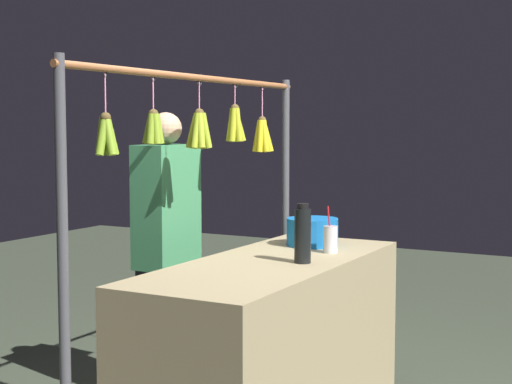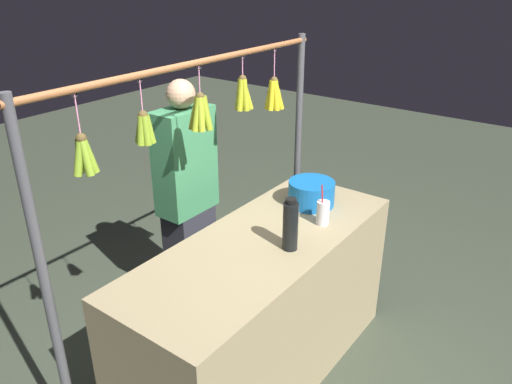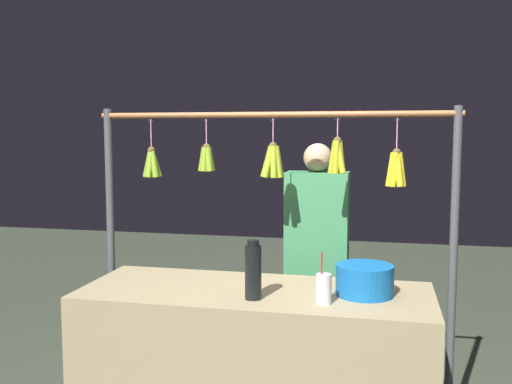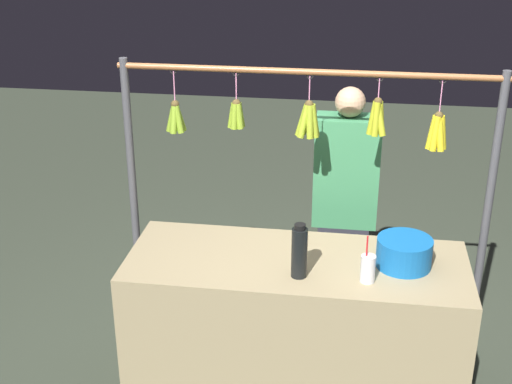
# 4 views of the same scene
# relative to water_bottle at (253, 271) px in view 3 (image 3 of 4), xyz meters

# --- Properties ---
(market_counter) EXTENTS (1.71, 0.66, 0.87)m
(market_counter) POSITION_rel_water_bottle_xyz_m (0.02, -0.15, -0.57)
(market_counter) COLOR tan
(market_counter) RESTS_ON ground
(display_rack) EXTENTS (1.99, 0.12, 1.78)m
(display_rack) POSITION_rel_water_bottle_xyz_m (0.00, -0.55, 0.24)
(display_rack) COLOR #4C4C51
(display_rack) RESTS_ON ground
(water_bottle) EXTENTS (0.08, 0.08, 0.28)m
(water_bottle) POSITION_rel_water_bottle_xyz_m (0.00, 0.00, 0.00)
(water_bottle) COLOR black
(water_bottle) RESTS_ON market_counter
(blue_bucket) EXTENTS (0.27, 0.27, 0.15)m
(blue_bucket) POSITION_rel_water_bottle_xyz_m (-0.50, -0.18, -0.06)
(blue_bucket) COLOR #1563B1
(blue_bucket) RESTS_ON market_counter
(drink_cup) EXTENTS (0.07, 0.07, 0.23)m
(drink_cup) POSITION_rel_water_bottle_xyz_m (-0.32, 0.00, -0.06)
(drink_cup) COLOR silver
(drink_cup) RESTS_ON market_counter
(vendor_person) EXTENTS (0.37, 0.20, 1.58)m
(vendor_person) POSITION_rel_water_bottle_xyz_m (-0.19, -0.89, -0.23)
(vendor_person) COLOR #2D2D38
(vendor_person) RESTS_ON ground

